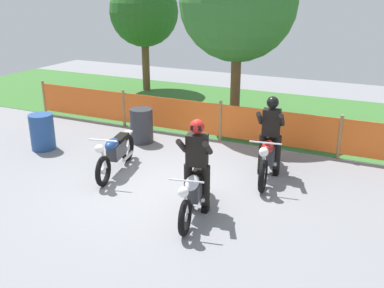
% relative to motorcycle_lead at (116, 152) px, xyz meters
% --- Properties ---
extents(ground, '(24.00, 24.00, 0.02)m').
position_rel_motorcycle_lead_xyz_m(ground, '(1.24, -0.24, -0.47)').
color(ground, gray).
extents(grass_verge, '(24.00, 5.91, 0.01)m').
position_rel_motorcycle_lead_xyz_m(grass_verge, '(1.24, 5.83, -0.45)').
color(grass_verge, '#386B2D').
rests_on(grass_verge, ground).
extents(barrier_fence, '(11.88, 0.08, 1.05)m').
position_rel_motorcycle_lead_xyz_m(barrier_fence, '(1.24, 2.87, 0.08)').
color(barrier_fence, '#997547').
rests_on(barrier_fence, ground).
extents(tree_leftmost, '(2.51, 2.51, 4.16)m').
position_rel_motorcycle_lead_xyz_m(tree_leftmost, '(-3.50, 7.09, 2.43)').
color(tree_leftmost, brown).
rests_on(tree_leftmost, ground).
extents(tree_near_left, '(3.17, 3.17, 4.98)m').
position_rel_motorcycle_lead_xyz_m(tree_near_left, '(1.07, 4.41, 2.92)').
color(tree_near_left, brown).
rests_on(tree_near_left, ground).
extents(motorcycle_lead, '(0.69, 1.97, 0.95)m').
position_rel_motorcycle_lead_xyz_m(motorcycle_lead, '(0.00, 0.00, 0.00)').
color(motorcycle_lead, black).
rests_on(motorcycle_lead, ground).
extents(motorcycle_trailing, '(0.61, 2.09, 0.99)m').
position_rel_motorcycle_lead_xyz_m(motorcycle_trailing, '(3.00, 1.14, 0.02)').
color(motorcycle_trailing, black).
rests_on(motorcycle_trailing, ground).
extents(motorcycle_third, '(0.65, 1.92, 0.92)m').
position_rel_motorcycle_lead_xyz_m(motorcycle_third, '(2.30, -0.96, -0.01)').
color(motorcycle_third, black).
rests_on(motorcycle_third, ground).
extents(rider_trailing, '(0.61, 0.72, 1.69)m').
position_rel_motorcycle_lead_xyz_m(rider_trailing, '(2.97, 1.37, 0.49)').
color(rider_trailing, black).
rests_on(rider_trailing, ground).
extents(rider_third, '(0.63, 0.74, 1.69)m').
position_rel_motorcycle_lead_xyz_m(rider_third, '(2.25, -0.75, 0.49)').
color(rider_third, black).
rests_on(rider_third, ground).
extents(oil_drum, '(0.58, 0.58, 0.88)m').
position_rel_motorcycle_lead_xyz_m(oil_drum, '(-0.52, 1.90, -0.02)').
color(oil_drum, '#2D2D33').
rests_on(oil_drum, ground).
extents(spare_drum, '(0.58, 0.58, 0.88)m').
position_rel_motorcycle_lead_xyz_m(spare_drum, '(-2.45, 0.44, -0.02)').
color(spare_drum, navy).
rests_on(spare_drum, ground).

